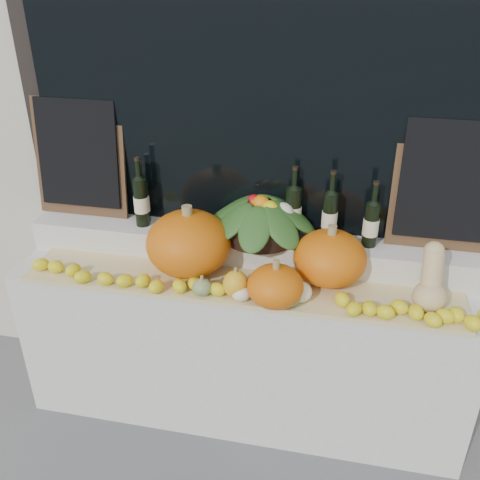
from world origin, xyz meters
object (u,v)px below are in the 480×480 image
Objects in this scene: produce_bowl at (261,217)px; butternut_squash at (431,283)px; pumpkin_right at (330,258)px; wine_bottle_tall at (293,211)px; pumpkin_left at (189,243)px.

butternut_squash is at bearing -17.79° from produce_bowl.
pumpkin_right is 1.19× the size of butternut_squash.
produce_bowl is (-0.80, 0.26, 0.12)m from butternut_squash.
wine_bottle_tall is (0.15, 0.05, 0.02)m from produce_bowl.
wine_bottle_tall is at bearing 154.79° from butternut_squash.
produce_bowl is 0.16m from wine_bottle_tall.
pumpkin_left is 1.41× the size of butternut_squash.
butternut_squash is at bearing -3.40° from pumpkin_left.
produce_bowl is at bearing 157.93° from pumpkin_right.
pumpkin_left is 0.54m from wine_bottle_tall.
pumpkin_right is at bearing -22.07° from produce_bowl.
pumpkin_left reaches higher than pumpkin_right.
wine_bottle_tall is (-0.65, 0.31, 0.14)m from butternut_squash.
wine_bottle_tall is at bearing 26.82° from pumpkin_left.
butternut_squash is (0.45, -0.11, -0.01)m from pumpkin_right.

